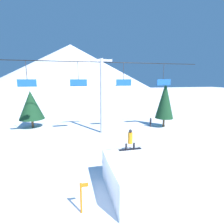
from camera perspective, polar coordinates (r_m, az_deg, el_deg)
ground_plane at (r=10.22m, az=0.01°, el=-26.80°), size 220.00×220.00×0.00m
mountain_ridge at (r=87.31m, az=-13.21°, el=13.56°), size 83.27×83.27×21.92m
snow_ramp at (r=10.33m, az=7.18°, el=-20.24°), size 2.79×3.90×1.86m
snowboarder at (r=11.08m, az=5.97°, el=-9.04°), size 1.46×0.29×1.31m
chairlift at (r=19.82m, az=-3.38°, el=7.67°), size 24.01×0.44×8.44m
pine_tree_near at (r=23.43m, az=16.88°, el=3.70°), size 2.30×2.30×5.91m
pine_tree_far at (r=24.48m, az=-24.93°, el=2.05°), size 3.11×3.11×4.78m
trail_marker at (r=9.14m, az=-9.97°, el=-25.68°), size 0.41×0.10×1.54m
distant_skier at (r=23.59m, az=12.49°, el=-3.17°), size 0.24×0.24×1.23m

